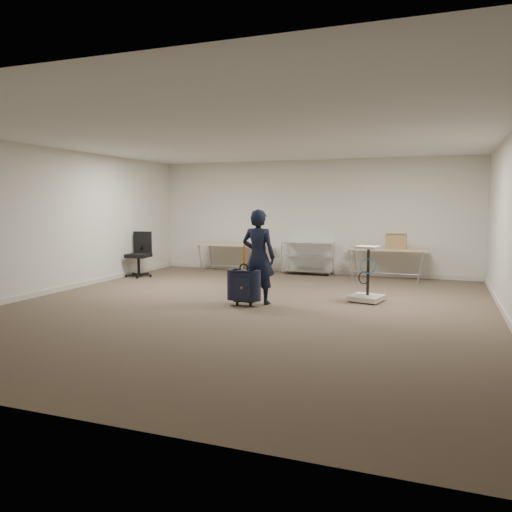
% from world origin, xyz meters
% --- Properties ---
extents(ground, '(9.00, 9.00, 0.00)m').
position_xyz_m(ground, '(0.00, 0.00, 0.00)').
color(ground, '#4E3C2F').
rests_on(ground, ground).
extents(room_shell, '(8.00, 9.00, 9.00)m').
position_xyz_m(room_shell, '(0.00, 1.38, 0.05)').
color(room_shell, silver).
rests_on(room_shell, ground).
extents(folding_table_left, '(1.80, 0.75, 0.73)m').
position_xyz_m(folding_table_left, '(-1.90, 3.95, 0.68)').
color(folding_table_left, tan).
rests_on(folding_table_left, ground).
extents(folding_table_right, '(1.80, 0.75, 0.73)m').
position_xyz_m(folding_table_right, '(1.90, 3.95, 0.68)').
color(folding_table_right, tan).
rests_on(folding_table_right, ground).
extents(wire_shelf, '(1.22, 0.47, 0.80)m').
position_xyz_m(wire_shelf, '(0.00, 4.20, 0.44)').
color(wire_shelf, silver).
rests_on(wire_shelf, ground).
extents(person, '(0.61, 0.42, 1.64)m').
position_xyz_m(person, '(0.09, 0.43, 0.82)').
color(person, black).
rests_on(person, ground).
extents(suitcase, '(0.39, 0.24, 1.04)m').
position_xyz_m(suitcase, '(-0.06, 0.14, 0.35)').
color(suitcase, black).
rests_on(suitcase, ground).
extents(office_chair, '(0.65, 0.65, 1.07)m').
position_xyz_m(office_chair, '(-3.68, 2.48, 0.32)').
color(office_chair, black).
rests_on(office_chair, ground).
extents(equipment_cart, '(0.65, 0.65, 0.99)m').
position_xyz_m(equipment_cart, '(1.83, 1.27, 0.26)').
color(equipment_cart, beige).
rests_on(equipment_cart, ground).
extents(cardboard_box, '(0.45, 0.35, 0.33)m').
position_xyz_m(cardboard_box, '(2.10, 3.90, 0.90)').
color(cardboard_box, olive).
rests_on(cardboard_box, folding_table_right).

